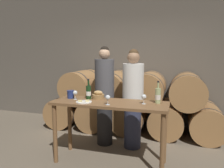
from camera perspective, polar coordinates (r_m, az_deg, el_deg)
The scene contains 14 objects.
ground_plane at distance 3.54m, azimuth -0.58°, elevation -19.75°, with size 10.00×10.00×0.00m, color #726654.
stone_wall_back at distance 5.14m, azimuth 6.39°, elevation 7.46°, with size 10.00×0.12×3.20m.
barrel_stack at distance 4.67m, azimuth 4.82°, elevation -5.00°, with size 3.69×0.97×1.27m.
tasting_table at distance 3.24m, azimuth -0.60°, elevation -7.25°, with size 1.70×0.58×0.94m.
person_left at distance 3.90m, azimuth -1.94°, elevation -2.96°, with size 0.34×0.34×1.77m.
person_right at distance 3.78m, azimuth 5.48°, elevation -3.82°, with size 0.36×0.36×1.72m.
wine_bottle_red at distance 3.42m, azimuth -6.14°, elevation -2.13°, with size 0.08×0.08×0.32m.
wine_bottle_white at distance 3.17m, azimuth 11.90°, elevation -3.00°, with size 0.08×0.08×0.32m.
blue_crock at distance 3.52m, azimuth -10.76°, elevation -2.58°, with size 0.12×0.12×0.12m.
bread_basket at distance 3.44m, azimuth -3.64°, elevation -3.02°, with size 0.19×0.19×0.13m.
cheese_plate at distance 3.20m, azimuth -7.37°, elevation -4.65°, with size 0.23×0.23×0.04m.
wine_glass_far_left at distance 3.42m, azimuth -9.60°, elevation -2.35°, with size 0.07×0.07×0.14m.
wine_glass_left at distance 3.02m, azimuth -1.11°, elevation -3.62°, with size 0.07×0.07×0.14m.
wine_glass_center at distance 3.10m, azimuth 8.34°, elevation -3.41°, with size 0.07×0.07×0.14m.
Camera 1 is at (0.94, -2.98, 1.65)m, focal length 35.00 mm.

